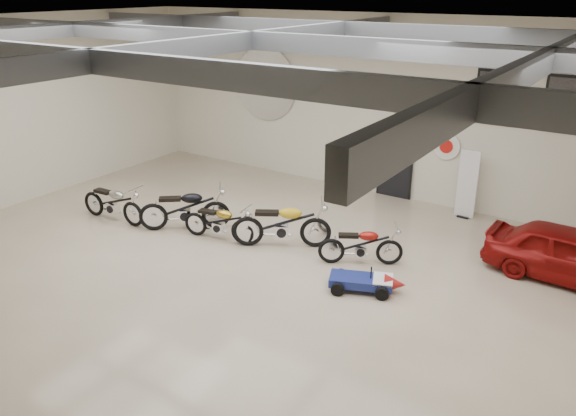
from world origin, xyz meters
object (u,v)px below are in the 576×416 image
Objects in this scene: motorcycle_gold at (218,221)px; motorcycle_silver at (112,202)px; motorcycle_black at (184,208)px; motorcycle_red at (361,244)px; go_kart at (368,279)px; motorcycle_yellow at (282,223)px; banner_stand at (467,184)px; vintage_car at (570,255)px.

motorcycle_silver is at bearing -179.11° from motorcycle_gold.
motorcycle_red is at bearing -29.87° from motorcycle_black.
go_kart is at bearing -41.85° from motorcycle_black.
motorcycle_yellow is 2.70m from go_kart.
motorcycle_red is (-1.08, -3.87, -0.45)m from banner_stand.
motorcycle_black is 1.10m from motorcycle_gold.
banner_stand is 7.22m from motorcycle_black.
go_kart is 4.22m from vintage_car.
motorcycle_yellow is (2.56, 0.51, 0.01)m from motorcycle_black.
vintage_car reaches higher than motorcycle_black.
motorcycle_gold reaches higher than motorcycle_red.
banner_stand reaches higher than go_kart.
vintage_car is at bearing 8.17° from motorcycle_gold.
motorcycle_black is 5.15m from go_kart.
motorcycle_red is (3.38, 0.73, -0.01)m from motorcycle_gold.
vintage_car reaches higher than motorcycle_red.
motorcycle_silver is at bearing 163.03° from motorcycle_yellow.
banner_stand is at bearing 54.43° from vintage_car.
banner_stand is 3.55m from vintage_car.
go_kart is at bearing 131.90° from vintage_car.
motorcycle_silver is 4.61m from motorcycle_yellow.
banner_stand reaches higher than vintage_car.
motorcycle_yellow is (1.46, 0.52, 0.11)m from motorcycle_gold.
vintage_car is at bearing -37.01° from banner_stand.
motorcycle_yellow is at bearing 155.70° from motorcycle_red.
motorcycle_gold is 1.19× the size of go_kart.
banner_stand is 1.01× the size of motorcycle_gold.
motorcycle_red is at bearing 101.61° from go_kart.
motorcycle_silver is 0.92× the size of motorcycle_black.
motorcycle_gold is at bearing 168.47° from motorcycle_yellow.
motorcycle_yellow is at bearing -27.77° from motorcycle_black.
vintage_car is (8.36, 2.44, 0.00)m from motorcycle_black.
motorcycle_silver reaches higher than motorcycle_red.
motorcycle_silver is at bearing 159.03° from motorcycle_black.
go_kart is at bearing -94.49° from banner_stand.
go_kart is (-0.42, -4.85, -0.64)m from banner_stand.
banner_stand is 5.08m from motorcycle_yellow.
motorcycle_silver is at bearing 161.25° from motorcycle_red.
motorcycle_yellow is 6.11m from vintage_car.
banner_stand is 0.84× the size of motorcycle_black.
banner_stand is at bearing 62.74° from go_kart.
vintage_car is (2.80, -2.15, -0.35)m from banner_stand.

